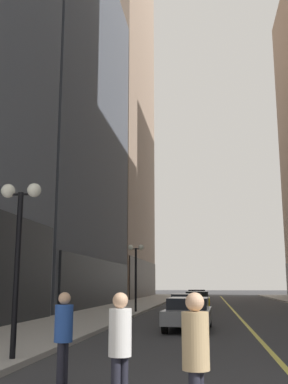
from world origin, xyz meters
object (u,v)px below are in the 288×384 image
street_lamp_left_near (19,229)px  street_lamp_left_far (136,263)px  car_grey (188,312)px  pedestrian_in_blue_hoodie (63,332)px  car_yellow (197,299)px  pedestrian_in_tan_trench (196,354)px  car_black (186,305)px  pedestrian_in_white_shirt (120,344)px  car_red (197,296)px

street_lamp_left_near → street_lamp_left_far: same height
car_grey → street_lamp_left_near: (-3.82, -9.06, 2.54)m
pedestrian_in_blue_hoodie → street_lamp_left_far: bearing=95.4°
car_yellow → pedestrian_in_tan_trench: pedestrian_in_tan_trench is taller
car_black → car_yellow: size_ratio=0.99×
pedestrian_in_white_shirt → street_lamp_left_far: street_lamp_left_far is taller
car_black → car_yellow: (0.42, 8.93, 0.00)m
car_black → pedestrian_in_white_shirt: size_ratio=2.30×
car_grey → car_red: 26.48m
pedestrian_in_blue_hoodie → street_lamp_left_near: street_lamp_left_near is taller
car_yellow → car_red: 10.31m
pedestrian_in_blue_hoodie → street_lamp_left_far: size_ratio=0.40×
car_black → pedestrian_in_tan_trench: bearing=-86.9°
car_yellow → pedestrian_in_blue_hoodie: size_ratio=2.36×
car_red → pedestrian_in_tan_trench: pedestrian_in_tan_trench is taller
car_black → pedestrian_in_blue_hoodie: size_ratio=2.34×
car_grey → pedestrian_in_white_shirt: pedestrian_in_white_shirt is taller
car_yellow → street_lamp_left_far: street_lamp_left_far is taller
pedestrian_in_tan_trench → street_lamp_left_near: street_lamp_left_near is taller
street_lamp_left_far → pedestrian_in_white_shirt: bearing=-81.7°
pedestrian_in_white_shirt → street_lamp_left_near: size_ratio=0.40×
pedestrian_in_blue_hoodie → street_lamp_left_far: 21.72m
street_lamp_left_far → street_lamp_left_near: bearing=-90.0°
pedestrian_in_white_shirt → car_red: bearing=89.9°
pedestrian_in_white_shirt → pedestrian_in_tan_trench: bearing=-41.4°
car_yellow → pedestrian_in_blue_hoodie: (-1.78, -27.68, 0.31)m
street_lamp_left_near → street_lamp_left_far: size_ratio=1.00×
car_black → pedestrian_in_blue_hoodie: 18.80m
car_grey → car_yellow: size_ratio=1.08×
car_yellow → pedestrian_in_tan_trench: 30.31m
car_yellow → street_lamp_left_near: street_lamp_left_near is taller
car_yellow → street_lamp_left_far: 7.67m
car_red → street_lamp_left_far: (-3.47, -16.48, 2.54)m
pedestrian_in_tan_trench → pedestrian_in_white_shirt: bearing=138.6°
car_grey → street_lamp_left_near: size_ratio=1.01×
pedestrian_in_blue_hoodie → pedestrian_in_tan_trench: 3.63m
car_yellow → pedestrian_in_tan_trench: bearing=-88.6°
car_red → pedestrian_in_tan_trench: (1.06, -40.61, 0.34)m
car_red → pedestrian_in_white_shirt: size_ratio=2.65×
car_grey → pedestrian_in_tan_trench: 14.15m
car_red → street_lamp_left_near: street_lamp_left_near is taller
car_black → pedestrian_in_blue_hoodie: pedestrian_in_blue_hoodie is taller
car_grey → pedestrian_in_white_shirt: (-0.43, -13.13, 0.32)m
car_grey → pedestrian_in_blue_hoodie: (-1.80, -11.51, 0.30)m
car_grey → pedestrian_in_blue_hoodie: pedestrian_in_blue_hoodie is taller
pedestrian_in_tan_trench → car_red: bearing=91.5°
street_lamp_left_near → street_lamp_left_far: 19.06m
pedestrian_in_white_shirt → pedestrian_in_tan_trench: 1.52m
car_yellow → pedestrian_in_blue_hoodie: bearing=-93.7°
car_red → street_lamp_left_near: 35.80m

